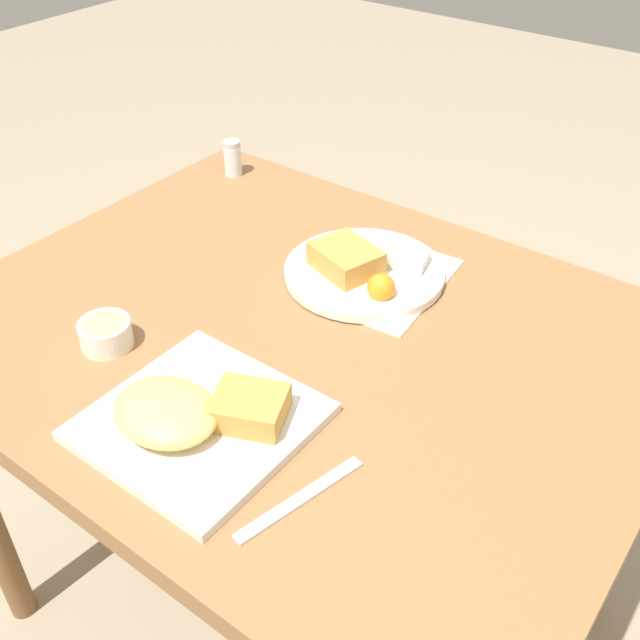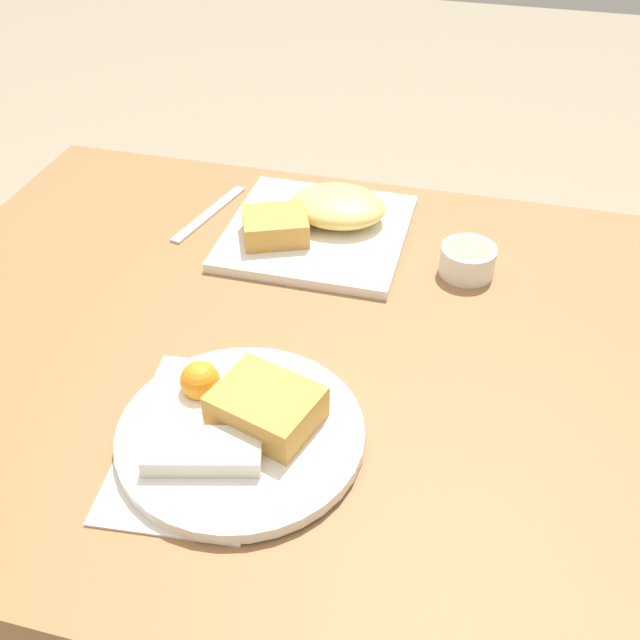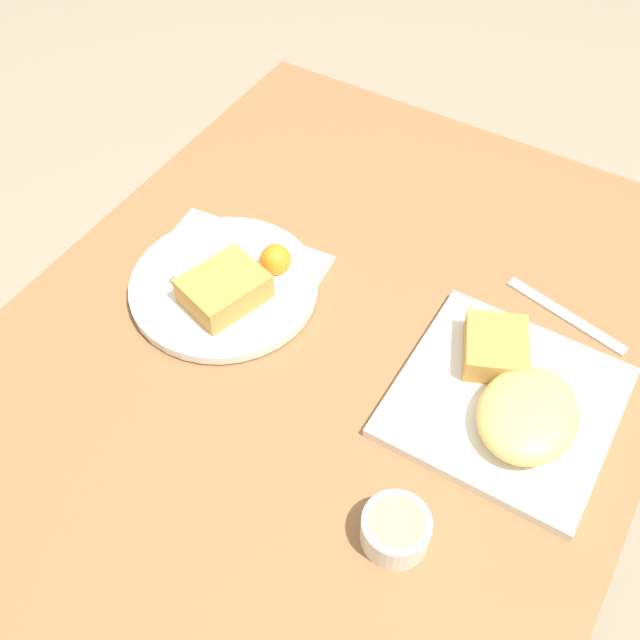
{
  "view_description": "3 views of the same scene",
  "coord_description": "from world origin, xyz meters",
  "px_view_note": "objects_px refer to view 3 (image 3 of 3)",
  "views": [
    {
      "loc": [
        0.55,
        -0.68,
        1.41
      ],
      "look_at": [
        0.03,
        0.0,
        0.76
      ],
      "focal_mm": 42.0,
      "sensor_mm": 36.0,
      "label": 1
    },
    {
      "loc": [
        -0.21,
        0.66,
        1.32
      ],
      "look_at": [
        -0.04,
        -0.02,
        0.75
      ],
      "focal_mm": 42.0,
      "sensor_mm": 36.0,
      "label": 2
    },
    {
      "loc": [
        -0.52,
        -0.3,
        1.5
      ],
      "look_at": [
        -0.01,
        0.01,
        0.77
      ],
      "focal_mm": 42.0,
      "sensor_mm": 36.0,
      "label": 3
    }
  ],
  "objects_px": {
    "plate_square_near": "(513,398)",
    "plate_oval_far": "(226,281)",
    "sauce_ramekin": "(396,529)",
    "butter_knife": "(566,315)"
  },
  "relations": [
    {
      "from": "plate_square_near",
      "to": "sauce_ramekin",
      "type": "distance_m",
      "value": 0.22
    },
    {
      "from": "plate_square_near",
      "to": "plate_oval_far",
      "type": "relative_size",
      "value": 0.99
    },
    {
      "from": "plate_oval_far",
      "to": "sauce_ramekin",
      "type": "relative_size",
      "value": 3.46
    },
    {
      "from": "plate_square_near",
      "to": "butter_knife",
      "type": "distance_m",
      "value": 0.18
    },
    {
      "from": "butter_knife",
      "to": "plate_square_near",
      "type": "bearing_deg",
      "value": 99.88
    },
    {
      "from": "plate_oval_far",
      "to": "plate_square_near",
      "type": "bearing_deg",
      "value": -87.09
    },
    {
      "from": "plate_oval_far",
      "to": "sauce_ramekin",
      "type": "distance_m",
      "value": 0.41
    },
    {
      "from": "plate_square_near",
      "to": "plate_oval_far",
      "type": "distance_m",
      "value": 0.41
    },
    {
      "from": "plate_oval_far",
      "to": "butter_knife",
      "type": "height_order",
      "value": "plate_oval_far"
    },
    {
      "from": "sauce_ramekin",
      "to": "butter_knife",
      "type": "bearing_deg",
      "value": -7.9
    }
  ]
}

